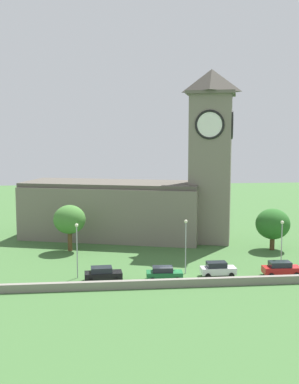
% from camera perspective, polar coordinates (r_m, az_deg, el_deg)
% --- Properties ---
extents(ground_plane, '(200.00, 200.00, 0.00)m').
position_cam_1_polar(ground_plane, '(74.21, 0.87, -6.93)').
color(ground_plane, '#3D6633').
extents(church, '(37.32, 20.16, 28.46)m').
position_cam_1_polar(church, '(80.81, -1.36, -0.39)').
color(church, slate).
rests_on(church, ground).
extents(quay_barrier, '(45.43, 0.70, 0.96)m').
position_cam_1_polar(quay_barrier, '(56.09, 3.19, -10.99)').
color(quay_barrier, gray).
rests_on(quay_barrier, ground).
extents(car_black, '(4.64, 2.46, 1.76)m').
position_cam_1_polar(car_black, '(58.39, -5.70, -9.88)').
color(car_black, black).
rests_on(car_black, ground).
extents(car_green, '(4.55, 2.39, 1.71)m').
position_cam_1_polar(car_green, '(58.43, 1.77, -9.86)').
color(car_green, '#1E6B38').
rests_on(car_green, ground).
extents(car_white, '(4.39, 2.07, 1.89)m').
position_cam_1_polar(car_white, '(60.51, 8.29, -9.26)').
color(car_white, silver).
rests_on(car_white, ground).
extents(car_red, '(4.79, 2.29, 1.84)m').
position_cam_1_polar(car_red, '(62.46, 15.72, -8.95)').
color(car_red, red).
rests_on(car_red, ground).
extents(streetlamp_west_mid, '(0.44, 0.44, 6.91)m').
position_cam_1_polar(streetlamp_west_mid, '(59.08, -8.82, -5.99)').
color(streetlamp_west_mid, '#9EA0A5').
rests_on(streetlamp_west_mid, ground).
extents(streetlamp_central, '(0.44, 0.44, 7.06)m').
position_cam_1_polar(streetlamp_central, '(60.36, 4.43, -5.57)').
color(streetlamp_central, '#9EA0A5').
rests_on(streetlamp_central, ground).
extents(streetlamp_east_mid, '(0.44, 0.44, 6.59)m').
position_cam_1_polar(streetlamp_east_mid, '(64.42, 15.80, -5.26)').
color(streetlamp_east_mid, '#9EA0A5').
rests_on(streetlamp_east_mid, ground).
extents(tree_riverside_west, '(4.92, 4.92, 7.13)m').
position_cam_1_polar(tree_riverside_west, '(73.08, -9.70, -3.34)').
color(tree_riverside_west, brown).
rests_on(tree_riverside_west, ground).
extents(tree_riverside_east, '(5.29, 5.29, 6.46)m').
position_cam_1_polar(tree_riverside_east, '(75.37, 14.76, -3.79)').
color(tree_riverside_east, brown).
rests_on(tree_riverside_east, ground).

